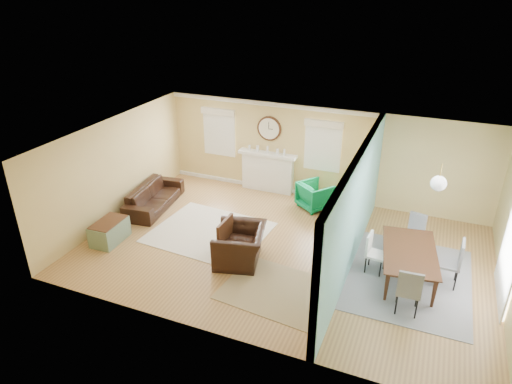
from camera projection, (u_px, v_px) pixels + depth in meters
floor at (283, 250)px, 10.45m from camera, size 9.00×9.00×0.00m
wall_back at (321, 154)px, 12.40m from camera, size 9.00×0.02×2.60m
wall_front at (224, 276)px, 7.39m from camera, size 9.00×0.02×2.60m
wall_left at (115, 169)px, 11.44m from camera, size 0.02×6.00×2.60m
ceiling at (287, 143)px, 9.33m from camera, size 9.00×6.00×0.02m
partition at (357, 204)px, 9.59m from camera, size 0.17×6.00×2.60m
fireplace at (268, 171)px, 13.12m from camera, size 1.70×0.30×1.17m
wall_clock at (269, 129)px, 12.65m from camera, size 0.70×0.07×0.70m
window_left at (219, 129)px, 13.25m from camera, size 1.05×0.13×1.42m
window_right at (323, 142)px, 12.19m from camera, size 1.05×0.13×1.42m
french_doors at (512, 250)px, 8.45m from camera, size 0.06×1.70×2.20m
pendant at (439, 183)px, 8.48m from camera, size 0.30×0.30×0.55m
rug_cream at (209, 232)px, 11.17m from camera, size 2.81×2.49×0.01m
rug_jute at (276, 290)px, 9.13m from camera, size 2.21×1.88×0.01m
rug_grey at (407, 278)px, 9.49m from camera, size 2.48×3.10×0.01m
sofa at (154, 196)px, 12.27m from camera, size 1.08×2.21×0.62m
eames_chair at (240, 245)px, 9.92m from camera, size 1.31×1.42×0.78m
green_chair at (315, 195)px, 12.21m from camera, size 1.10×1.10×0.72m
trunk at (110, 231)px, 10.70m from camera, size 0.59×0.93×0.52m
credenza at (347, 215)px, 11.16m from camera, size 0.54×1.60×0.80m
tv at (349, 189)px, 10.87m from camera, size 0.15×1.00×0.58m
garden_stool at (338, 240)px, 10.40m from camera, size 0.34×0.34×0.49m
potted_plant at (340, 221)px, 10.19m from camera, size 0.53×0.50×0.47m
dining_table at (410, 265)px, 9.35m from camera, size 1.31×2.02×0.66m
dining_chair_n at (414, 230)px, 10.26m from camera, size 0.46×0.46×0.87m
dining_chair_s at (409, 286)px, 8.32m from camera, size 0.46×0.46×0.98m
dining_chair_w at (376, 251)px, 9.49m from camera, size 0.42×0.42×0.88m
dining_chair_e at (449, 259)px, 9.06m from camera, size 0.47×0.47×1.03m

